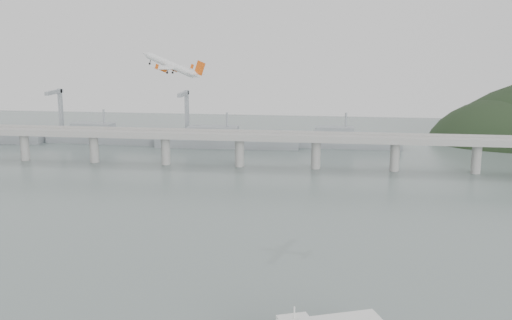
# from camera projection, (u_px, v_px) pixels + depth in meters

# --- Properties ---
(ground) EXTENTS (900.00, 900.00, 0.00)m
(ground) POSITION_uv_depth(u_px,v_px,m) (234.00, 301.00, 197.23)
(ground) COLOR slate
(ground) RESTS_ON ground
(bridge) EXTENTS (800.00, 22.00, 23.90)m
(bridge) POSITION_uv_depth(u_px,v_px,m) (283.00, 141.00, 387.55)
(bridge) COLOR #959593
(bridge) RESTS_ON ground
(distant_fleet) EXTENTS (453.00, 60.90, 40.00)m
(distant_fleet) POSITION_uv_depth(u_px,v_px,m) (96.00, 136.00, 472.72)
(distant_fleet) COLOR gray
(distant_fleet) RESTS_ON ground
(airliner) EXTENTS (31.80, 29.59, 13.17)m
(airliner) POSITION_uv_depth(u_px,v_px,m) (172.00, 66.00, 262.99)
(airliner) COLOR silver
(airliner) RESTS_ON ground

